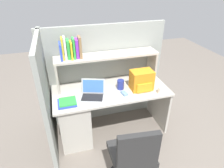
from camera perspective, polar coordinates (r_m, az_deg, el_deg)
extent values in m
plane|color=slate|center=(3.15, -0.26, -13.04)|extent=(8.00, 8.00, 0.00)
cube|color=beige|center=(2.72, -0.29, -1.96)|extent=(1.60, 0.70, 0.03)
cube|color=beige|center=(2.86, -11.09, -9.75)|extent=(0.40, 0.64, 0.70)
cube|color=beige|center=(3.18, 13.43, -5.43)|extent=(0.03, 0.64, 0.70)
cube|color=#939991|center=(3.01, -2.25, 2.71)|extent=(1.84, 0.05, 1.55)
cube|color=#939991|center=(2.58, -18.51, -4.04)|extent=(0.05, 1.06, 1.55)
cube|color=#B3A99C|center=(2.71, -15.91, 2.16)|extent=(0.03, 0.28, 0.42)
cube|color=#B3A99C|center=(3.01, 11.64, 5.61)|extent=(0.03, 0.28, 0.42)
cube|color=beige|center=(2.69, -1.48, 8.41)|extent=(1.44, 0.28, 0.03)
cube|color=blue|center=(2.56, -14.90, 9.27)|extent=(0.03, 0.18, 0.22)
cube|color=yellow|center=(2.57, -14.34, 10.08)|extent=(0.02, 0.14, 0.28)
cube|color=white|center=(2.55, -13.69, 10.23)|extent=(0.02, 0.13, 0.29)
cube|color=green|center=(2.57, -12.78, 9.99)|extent=(0.04, 0.14, 0.25)
cube|color=yellow|center=(2.57, -11.93, 9.72)|extent=(0.02, 0.16, 0.22)
cube|color=green|center=(2.57, -11.21, 10.32)|extent=(0.03, 0.14, 0.26)
cube|color=purple|center=(2.58, -10.35, 10.29)|extent=(0.04, 0.14, 0.24)
cube|color=olive|center=(2.57, -9.44, 10.66)|extent=(0.03, 0.13, 0.28)
cube|color=#B7BABF|center=(2.54, -5.78, -4.03)|extent=(0.36, 0.31, 0.02)
cube|color=black|center=(2.52, -5.82, -3.95)|extent=(0.31, 0.25, 0.00)
cube|color=#B7BABF|center=(2.57, -5.55, -0.56)|extent=(0.32, 0.17, 0.19)
cube|color=#3F72CC|center=(2.57, -5.57, -0.64)|extent=(0.27, 0.14, 0.16)
cube|color=orange|center=(2.70, 8.70, 1.17)|extent=(0.30, 0.20, 0.28)
cube|color=#FFA123|center=(2.65, 9.50, -1.06)|extent=(0.22, 0.04, 0.12)
cube|color=#7299C6|center=(2.60, 3.65, -2.78)|extent=(0.08, 0.11, 0.03)
cylinder|color=white|center=(2.69, 14.18, -1.84)|extent=(0.08, 0.08, 0.09)
cylinder|color=navy|center=(2.70, 2.54, -0.16)|extent=(0.10, 0.10, 0.14)
cube|color=blue|center=(2.48, -13.06, -5.48)|extent=(0.23, 0.20, 0.03)
cube|color=green|center=(2.45, -12.93, -5.03)|extent=(0.21, 0.18, 0.02)
cylinder|color=#262628|center=(2.40, 5.40, -23.02)|extent=(0.05, 0.05, 0.41)
cube|color=#2D2D2D|center=(2.24, 5.66, -19.86)|extent=(0.44, 0.44, 0.08)
cube|color=#2D2D2D|center=(1.92, 7.69, -19.30)|extent=(0.40, 0.10, 0.44)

